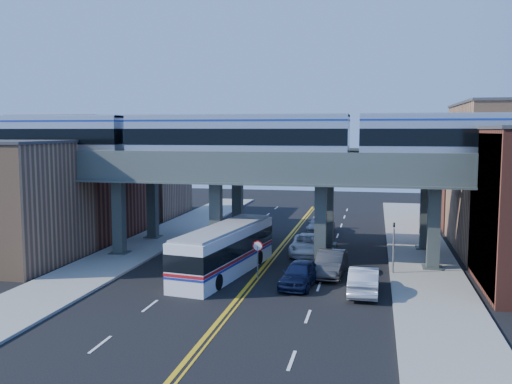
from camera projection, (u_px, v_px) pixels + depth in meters
ground at (243, 291)px, 35.31m from camera, size 120.00×120.00×0.00m
sidewalk_west at (136, 249)px, 47.38m from camera, size 5.00×70.00×0.16m
sidewalk_east at (423, 262)px, 42.68m from camera, size 5.00×70.00×0.16m
building_west_a at (14, 203)px, 42.50m from camera, size 8.00×10.00×9.00m
building_west_b at (92, 177)px, 54.07m from camera, size 8.00×14.00×11.00m
building_west_c at (146, 181)px, 66.88m from camera, size 8.00×10.00×8.00m
building_east_b at (508, 179)px, 46.45m from camera, size 8.00×14.00×12.00m
building_east_c at (479, 183)px, 59.26m from camera, size 8.00×10.00×9.00m
mural_panel at (483, 213)px, 35.72m from camera, size 0.10×9.50×9.50m
elevated_viaduct_near at (267, 177)px, 42.40m from camera, size 52.00×3.60×7.40m
elevated_viaduct_far at (282, 171)px, 49.21m from camera, size 52.00×3.60×7.40m
transit_train at (236, 137)px, 42.56m from camera, size 51.40×3.23×3.77m
stop_sign at (258, 253)px, 37.98m from camera, size 0.76×0.09×2.63m
traffic_signal at (394, 242)px, 39.02m from camera, size 0.15×0.18×4.10m
transit_bus at (225, 251)px, 39.48m from camera, size 4.57×12.57×3.17m
car_lane_a at (300, 274)px, 36.34m from camera, size 2.53×5.02×1.64m
car_lane_b at (331, 263)px, 39.01m from camera, size 2.10×5.26×1.70m
car_lane_c at (308, 244)px, 45.76m from camera, size 2.81×5.81×1.59m
car_lane_d at (321, 225)px, 55.08m from camera, size 2.45×5.90×1.71m
car_parked_curb at (364, 280)px, 34.71m from camera, size 1.83×5.10×1.67m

